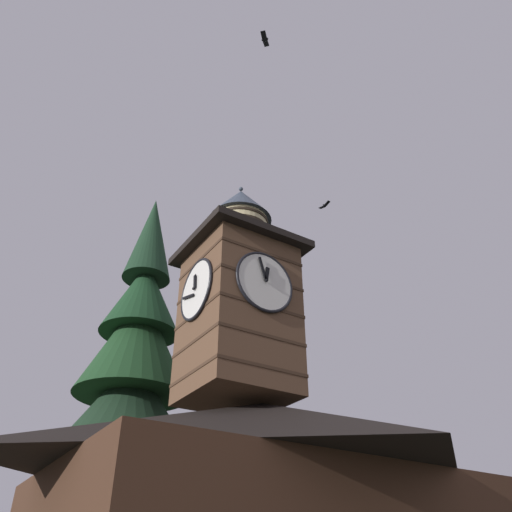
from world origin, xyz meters
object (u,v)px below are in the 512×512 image
at_px(pine_tree_behind, 129,406).
at_px(flying_bird_low, 265,39).
at_px(flying_bird_high, 324,205).
at_px(moon, 192,489).
at_px(clock_tower, 239,296).

distance_m(pine_tree_behind, flying_bird_low, 14.02).
bearing_deg(pine_tree_behind, flying_bird_high, 147.09).
bearing_deg(moon, clock_tower, 65.56).
height_order(moon, flying_bird_high, flying_bird_high).
bearing_deg(clock_tower, flying_bird_low, 69.14).
relative_size(pine_tree_behind, flying_bird_high, 24.62).
xyz_separation_m(clock_tower, flying_bird_high, (-5.43, -1.49, 7.05)).
distance_m(clock_tower, flying_bird_low, 8.73).
bearing_deg(flying_bird_high, moon, -108.38).
xyz_separation_m(moon, flying_bird_low, (19.90, 44.45, 6.81)).
bearing_deg(flying_bird_high, clock_tower, 15.32).
height_order(moon, flying_bird_low, flying_bird_low).
height_order(pine_tree_behind, flying_bird_low, flying_bird_low).
xyz_separation_m(pine_tree_behind, flying_bird_high, (-6.67, 4.32, 9.43)).
bearing_deg(flying_bird_low, clock_tower, -110.86).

